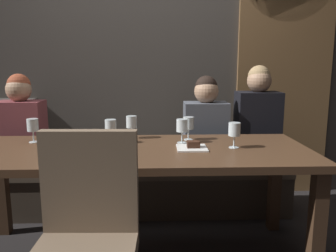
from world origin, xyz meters
The scene contains 17 objects.
back_wall_tiled centered at (0.00, 1.22, 1.50)m, with size 6.00×0.12×3.00m, color #423D38.
arched_door centered at (1.35, 1.15, 1.36)m, with size 0.90×0.05×2.55m.
dining_table centered at (0.00, 0.00, 0.65)m, with size 2.20×0.84×0.74m.
banquette_bench centered at (0.00, 0.70, 0.23)m, with size 2.50×0.44×0.45m.
chair_near_side centered at (-0.19, -0.72, 0.56)m, with size 0.45×0.45×0.98m.
diner_redhead centered at (-0.98, 0.68, 0.80)m, with size 0.36×0.24×0.74m.
diner_bearded centered at (0.54, 0.68, 0.79)m, with size 0.36×0.24×0.73m.
diner_far_end centered at (0.98, 0.71, 0.83)m, with size 0.36×0.24×0.81m.
wine_glass_near_left centered at (-0.18, 0.15, 0.86)m, with size 0.08×0.08×0.16m.
wine_glass_end_left centered at (0.62, 0.00, 0.85)m, with size 0.08×0.08×0.16m.
wine_glass_far_right centered at (0.35, 0.24, 0.85)m, with size 0.08×0.08×0.16m.
wine_glass_near_right centered at (-0.05, 0.31, 0.85)m, with size 0.08×0.08×0.16m.
wine_glass_center_back centered at (-0.72, 0.20, 0.85)m, with size 0.08×0.08×0.16m.
wine_glass_end_right centered at (0.30, 0.15, 0.85)m, with size 0.08×0.08×0.16m.
espresso_cup centered at (-0.43, -0.32, 0.77)m, with size 0.12×0.12×0.06m.
dessert_plate centered at (0.35, -0.02, 0.75)m, with size 0.19×0.19×0.05m.
folded_napkin centered at (-0.56, 0.31, 0.74)m, with size 0.11×0.10×0.01m, color silver.
Camera 1 is at (0.12, -2.13, 1.28)m, focal length 36.83 mm.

